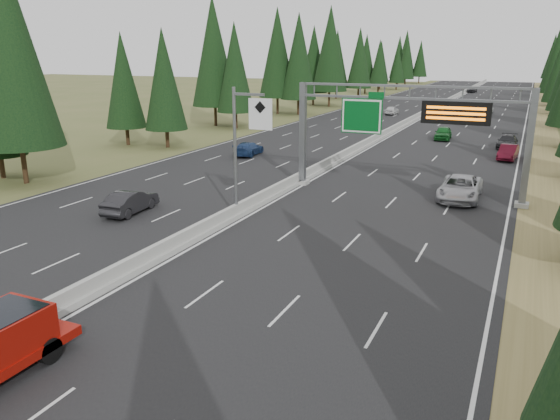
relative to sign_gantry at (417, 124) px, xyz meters
The scene contains 17 objects.
road 46.29m from the sign_gantry, 101.18° to the left, with size 32.00×260.00×0.08m, color black.
shoulder_right 46.28m from the sign_gantry, 78.86° to the left, with size 3.60×260.00×0.06m, color olive.
shoulder_left 52.70m from the sign_gantry, 120.63° to the left, with size 3.60×260.00×0.06m, color #4C5728.
median_barrier 46.25m from the sign_gantry, 101.18° to the left, with size 0.70×260.00×0.85m.
sign_gantry is the anchor object (origin of this frame).
hov_sign_pole 12.96m from the sign_gantry, 130.04° to the right, with size 2.80×0.50×8.00m.
tree_row_left 50.56m from the sign_gantry, 127.80° to the left, with size 11.65×239.00×18.60m.
silver_minivan 5.46m from the sign_gantry, ahead, with size 2.70×5.86×1.63m, color #B0B0B5.
car_ahead_green 28.77m from the sign_gantry, 94.18° to the left, with size 1.82×4.51×1.54m, color #155D20.
car_ahead_dkred 19.28m from the sign_gantry, 72.67° to the left, with size 1.51×4.32×1.42m, color #520B1A.
car_ahead_dkgrey 25.85m from the sign_gantry, 78.26° to the left, with size 1.93×4.74×1.38m, color black.
car_ahead_white 61.31m from the sign_gantry, 90.05° to the left, with size 2.17×4.70×1.31m, color silver.
car_ahead_far 113.70m from the sign_gantry, 93.74° to the left, with size 1.93×4.80×1.63m, color black.
car_onc_near 20.08m from the sign_gantry, 142.84° to the right, with size 1.56×4.48×1.48m, color black.
car_onc_blue 21.12m from the sign_gantry, 152.35° to the left, with size 1.88×4.62×1.34m, color navy.
car_onc_white 54.92m from the sign_gantry, 104.84° to the left, with size 1.68×4.18×1.43m, color silver.
car_onc_far 57.05m from the sign_gantry, 109.74° to the left, with size 2.26×4.89×1.36m, color black.
Camera 1 is at (16.07, -3.65, 10.00)m, focal length 35.00 mm.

